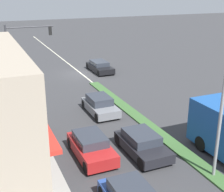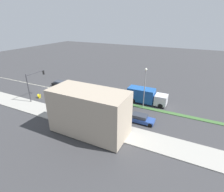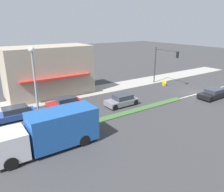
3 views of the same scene
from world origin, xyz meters
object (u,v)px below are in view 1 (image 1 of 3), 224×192
suv_grey (100,105)px  hatchback_red (91,147)px  street_lamp (224,86)px  sedan_dark (142,144)px  suv_black (100,67)px  traffic_signal_main (22,43)px  warning_aframe_sign (33,77)px

suv_grey → hatchback_red: size_ratio=1.00×
street_lamp → hatchback_red: street_lamp is taller
hatchback_red → sedan_dark: (-2.80, 0.78, -0.02)m
hatchback_red → suv_black: hatchback_red is taller
hatchback_red → sedan_dark: size_ratio=0.99×
hatchback_red → traffic_signal_main: bearing=-86.1°
traffic_signal_main → suv_black: size_ratio=1.27×
traffic_signal_main → hatchback_red: (-1.12, 16.32, -3.27)m
warning_aframe_sign → hatchback_red: size_ratio=0.22×
warning_aframe_sign → suv_grey: (-3.22, 10.50, 0.20)m
traffic_signal_main → suv_black: traffic_signal_main is taller
warning_aframe_sign → hatchback_red: bearing=91.5°
suv_grey → hatchback_red: bearing=64.4°
hatchback_red → suv_grey: bearing=-115.6°
sedan_dark → suv_black: (-4.40, -18.06, -0.03)m
sedan_dark → traffic_signal_main: bearing=-77.1°
suv_grey → sedan_dark: suv_grey is taller
traffic_signal_main → hatchback_red: 16.68m
sedan_dark → suv_black: bearing=-103.7°
street_lamp → sedan_dark: (2.20, -3.47, -4.17)m
suv_grey → suv_black: suv_grey is taller
sedan_dark → suv_black: size_ratio=0.87×
suv_grey → sedan_dark: bearing=90.0°
suv_grey → sedan_dark: size_ratio=0.98×
traffic_signal_main → sedan_dark: (-3.92, 17.10, -3.29)m
street_lamp → warning_aframe_sign: size_ratio=8.80×
sedan_dark → hatchback_red: bearing=-15.5°
traffic_signal_main → warning_aframe_sign: 3.55m
sedan_dark → suv_black: sedan_dark is taller
street_lamp → suv_black: (-2.20, -21.53, -4.20)m
street_lamp → sedan_dark: street_lamp is taller
traffic_signal_main → sedan_dark: 17.85m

